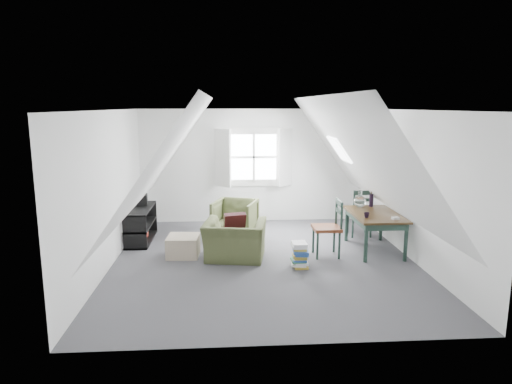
{
  "coord_description": "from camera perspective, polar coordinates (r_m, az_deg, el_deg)",
  "views": [
    {
      "loc": [
        -0.63,
        -7.29,
        2.57
      ],
      "look_at": [
        -0.09,
        0.6,
        1.07
      ],
      "focal_mm": 32.0,
      "sensor_mm": 36.0,
      "label": 1
    }
  ],
  "objects": [
    {
      "name": "wall_front",
      "position": [
        4.77,
        3.84,
        -5.33
      ],
      "size": [
        5.0,
        0.0,
        5.0
      ],
      "primitive_type": "plane",
      "rotation": [
        -1.57,
        0.0,
        0.0
      ],
      "color": "white",
      "rests_on": "ground"
    },
    {
      "name": "dining_chair_far",
      "position": [
        9.3,
        12.91,
        -2.39
      ],
      "size": [
        0.45,
        0.45,
        0.96
      ],
      "rotation": [
        0.0,
        0.0,
        3.36
      ],
      "color": "#5E2813",
      "rests_on": "floor"
    },
    {
      "name": "dining_chair_near",
      "position": [
        7.96,
        9.08,
        -4.34
      ],
      "size": [
        0.46,
        0.46,
        0.99
      ],
      "rotation": [
        0.0,
        0.0,
        -1.59
      ],
      "color": "#5E2813",
      "rests_on": "floor"
    },
    {
      "name": "ceiling",
      "position": [
        7.32,
        1.06,
        10.21
      ],
      "size": [
        5.5,
        5.5,
        0.0
      ],
      "primitive_type": "plane",
      "rotation": [
        3.14,
        0.0,
        0.0
      ],
      "color": "white",
      "rests_on": "wall_back"
    },
    {
      "name": "floor",
      "position": [
        7.75,
        0.99,
        -8.6
      ],
      "size": [
        5.5,
        5.5,
        0.0
      ],
      "primitive_type": "plane",
      "color": "#47474B",
      "rests_on": "ground"
    },
    {
      "name": "electronics_box",
      "position": [
        9.23,
        -14.04,
        -0.99
      ],
      "size": [
        0.23,
        0.3,
        0.22
      ],
      "primitive_type": "cube",
      "rotation": [
        0.0,
        0.0,
        0.11
      ],
      "color": "black",
      "rests_on": "media_shelf"
    },
    {
      "name": "armchair_near",
      "position": [
        7.86,
        -2.64,
        -8.33
      ],
      "size": [
        1.14,
        1.04,
        0.66
      ],
      "primitive_type": "imported",
      "rotation": [
        0.0,
        0.0,
        2.97
      ],
      "color": "#424B27",
      "rests_on": "floor"
    },
    {
      "name": "media_shelf",
      "position": [
        9.05,
        -14.24,
        -4.16
      ],
      "size": [
        0.42,
        1.27,
        0.65
      ],
      "rotation": [
        0.0,
        0.0,
        0.02
      ],
      "color": "black",
      "rests_on": "floor"
    },
    {
      "name": "vase_twigs",
      "position": [
        8.9,
        14.2,
        -0.93
      ],
      "size": [
        0.08,
        0.08,
        0.6
      ],
      "rotation": [
        0.0,
        0.0,
        0.2
      ],
      "color": "black",
      "rests_on": "dining_table"
    },
    {
      "name": "wall_back",
      "position": [
        10.14,
        -0.3,
        3.28
      ],
      "size": [
        5.0,
        0.0,
        5.0
      ],
      "primitive_type": "plane",
      "rotation": [
        1.57,
        0.0,
        0.0
      ],
      "color": "white",
      "rests_on": "ground"
    },
    {
      "name": "dormer_window",
      "position": [
        10.05,
        -0.27,
        4.36
      ],
      "size": [
        1.71,
        0.35,
        1.3
      ],
      "color": "white",
      "rests_on": "wall_back"
    },
    {
      "name": "armchair_far",
      "position": [
        9.18,
        -2.63,
        -5.51
      ],
      "size": [
        1.0,
        1.02,
        0.74
      ],
      "primitive_type": "imported",
      "rotation": [
        0.0,
        0.0,
        -0.32
      ],
      "color": "#424B27",
      "rests_on": "floor"
    },
    {
      "name": "demijohn",
      "position": [
        8.73,
        12.84,
        -1.1
      ],
      "size": [
        0.23,
        0.23,
        0.32
      ],
      "rotation": [
        0.0,
        0.0,
        -0.03
      ],
      "color": "silver",
      "rests_on": "dining_table"
    },
    {
      "name": "wall_right",
      "position": [
        8.04,
        19.08,
        0.72
      ],
      "size": [
        0.0,
        5.5,
        5.5
      ],
      "primitive_type": "plane",
      "rotation": [
        1.57,
        0.0,
        -1.57
      ],
      "color": "white",
      "rests_on": "ground"
    },
    {
      "name": "slope_right",
      "position": [
        7.65,
        12.73,
        4.53
      ],
      "size": [
        3.19,
        5.5,
        4.48
      ],
      "primitive_type": "plane",
      "rotation": [
        0.0,
        -2.19,
        0.0
      ],
      "color": "white",
      "rests_on": "wall_right"
    },
    {
      "name": "wall_left",
      "position": [
        7.64,
        -18.0,
        0.28
      ],
      "size": [
        0.0,
        5.5,
        5.5
      ],
      "primitive_type": "plane",
      "rotation": [
        1.57,
        0.0,
        1.57
      ],
      "color": "white",
      "rests_on": "ground"
    },
    {
      "name": "magazine_stack",
      "position": [
        7.44,
        5.51,
        -7.84
      ],
      "size": [
        0.3,
        0.36,
        0.4
      ],
      "rotation": [
        0.0,
        0.0,
        0.03
      ],
      "color": "#B29933",
      "rests_on": "floor"
    },
    {
      "name": "throw_pillow",
      "position": [
        7.83,
        -2.7,
        -3.92
      ],
      "size": [
        0.41,
        0.29,
        0.38
      ],
      "primitive_type": "cube",
      "rotation": [
        0.31,
        0.0,
        0.21
      ],
      "color": "#360E11",
      "rests_on": "armchair_near"
    },
    {
      "name": "cup",
      "position": [
        8.03,
        13.64,
        -3.13
      ],
      "size": [
        0.12,
        0.12,
        0.09
      ],
      "primitive_type": "imported",
      "rotation": [
        0.0,
        0.0,
        -0.35
      ],
      "color": "black",
      "rests_on": "dining_table"
    },
    {
      "name": "slope_left",
      "position": [
        7.39,
        -11.06,
        4.39
      ],
      "size": [
        3.19,
        5.5,
        4.48
      ],
      "primitive_type": "plane",
      "rotation": [
        0.0,
        2.19,
        0.0
      ],
      "color": "white",
      "rests_on": "wall_left"
    },
    {
      "name": "paper_box",
      "position": [
        8.03,
        17.03,
        -3.15
      ],
      "size": [
        0.13,
        0.1,
        0.04
      ],
      "primitive_type": "cube",
      "rotation": [
        0.0,
        0.0,
        0.21
      ],
      "color": "white",
      "rests_on": "dining_table"
    },
    {
      "name": "skylight",
      "position": [
        8.9,
        10.35,
        5.27
      ],
      "size": [
        0.35,
        0.75,
        0.47
      ],
      "primitive_type": "cube",
      "rotation": [
        0.0,
        0.95,
        0.0
      ],
      "color": "white",
      "rests_on": "slope_right"
    },
    {
      "name": "ottoman",
      "position": [
        8.04,
        -9.08,
        -6.69
      ],
      "size": [
        0.56,
        0.56,
        0.35
      ],
      "primitive_type": "cube",
      "rotation": [
        0.0,
        0.0,
        -0.06
      ],
      "color": "tan",
      "rests_on": "floor"
    },
    {
      "name": "dining_table",
      "position": [
        8.4,
        14.63,
        -3.19
      ],
      "size": [
        0.82,
        1.37,
        0.69
      ],
      "rotation": [
        0.0,
        0.0,
        -0.08
      ],
      "color": "#2F1F0E",
      "rests_on": "floor"
    }
  ]
}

